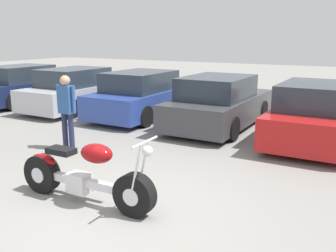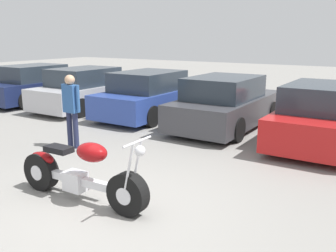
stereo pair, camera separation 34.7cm
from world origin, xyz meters
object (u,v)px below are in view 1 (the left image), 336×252
object	(u,v)px
motorcycle	(84,176)
person_standing	(67,106)
parked_car_blue	(143,96)
parked_car_navy	(24,86)
parked_car_red	(317,115)
parked_car_silver	(78,90)
parked_car_dark_grey	(219,104)

from	to	relation	value
motorcycle	person_standing	xyz separation A→B (m)	(-2.20, 1.95, 0.55)
parked_car_blue	person_standing	world-z (taller)	person_standing
parked_car_navy	parked_car_red	size ratio (longest dim) A/B	1.00
parked_car_silver	parked_car_red	xyz separation A→B (m)	(7.75, -0.26, 0.00)
parked_car_blue	parked_car_red	xyz separation A→B (m)	(5.17, -0.40, 0.00)
parked_car_blue	parked_car_dark_grey	size ratio (longest dim) A/B	1.00
motorcycle	parked_car_blue	world-z (taller)	parked_car_blue
motorcycle	parked_car_silver	xyz separation A→B (m)	(-5.25, 5.58, 0.23)
motorcycle	parked_car_silver	size ratio (longest dim) A/B	0.58
parked_car_navy	parked_car_silver	size ratio (longest dim) A/B	1.00
motorcycle	parked_car_red	distance (m)	5.88
parked_car_silver	parked_car_dark_grey	world-z (taller)	same
parked_car_navy	parked_car_dark_grey	world-z (taller)	same
parked_car_navy	person_standing	distance (m)	6.67
parked_car_navy	person_standing	size ratio (longest dim) A/B	2.52
motorcycle	parked_car_navy	bearing A→B (deg)	144.89
parked_car_silver	parked_car_red	bearing A→B (deg)	-1.94
parked_car_silver	person_standing	world-z (taller)	person_standing
parked_car_navy	parked_car_blue	size ratio (longest dim) A/B	1.00
motorcycle	parked_car_dark_grey	size ratio (longest dim) A/B	0.58
parked_car_blue	person_standing	xyz separation A→B (m)	(0.47, -3.78, 0.32)
parked_car_blue	parked_car_red	distance (m)	5.18
motorcycle	parked_car_blue	size ratio (longest dim) A/B	0.58
parked_car_dark_grey	parked_car_silver	bearing A→B (deg)	179.92
parked_car_navy	motorcycle	bearing A→B (deg)	-35.11
parked_car_silver	parked_car_dark_grey	distance (m)	5.17
parked_car_navy	parked_car_red	distance (m)	10.33
motorcycle	person_standing	size ratio (longest dim) A/B	1.45
parked_car_navy	parked_car_blue	bearing A→B (deg)	2.44
parked_car_silver	person_standing	distance (m)	4.76
parked_car_navy	parked_car_blue	world-z (taller)	same
parked_car_silver	parked_car_dark_grey	size ratio (longest dim) A/B	1.00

